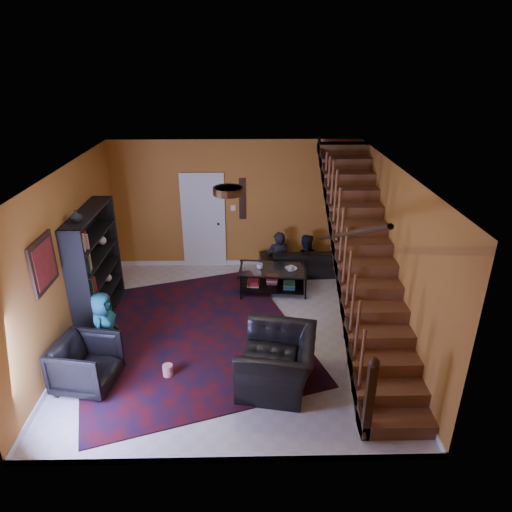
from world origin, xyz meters
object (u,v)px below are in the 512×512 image
(sofa, at_px, (305,261))
(armchair_left, at_px, (86,364))
(armchair_right, at_px, (277,361))
(bookshelf, at_px, (96,268))
(coffee_table, at_px, (272,278))

(sofa, xyz_separation_m, armchair_left, (-3.55, -3.63, 0.09))
(sofa, relative_size, armchair_right, 1.61)
(bookshelf, height_order, armchair_left, bookshelf)
(armchair_right, bearing_deg, coffee_table, -171.05)
(sofa, xyz_separation_m, coffee_table, (-0.75, -0.83, 0.01))
(bookshelf, bearing_deg, armchair_right, -32.31)
(coffee_table, bearing_deg, sofa, 47.92)
(armchair_right, distance_m, coffee_table, 2.81)
(bookshelf, distance_m, sofa, 4.31)
(bookshelf, xyz_separation_m, sofa, (3.90, 1.70, -0.68))
(armchair_left, relative_size, armchair_right, 0.68)
(armchair_right, bearing_deg, armchair_left, -79.62)
(coffee_table, bearing_deg, armchair_right, -91.69)
(sofa, relative_size, coffee_table, 1.40)
(sofa, height_order, coffee_table, sofa)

